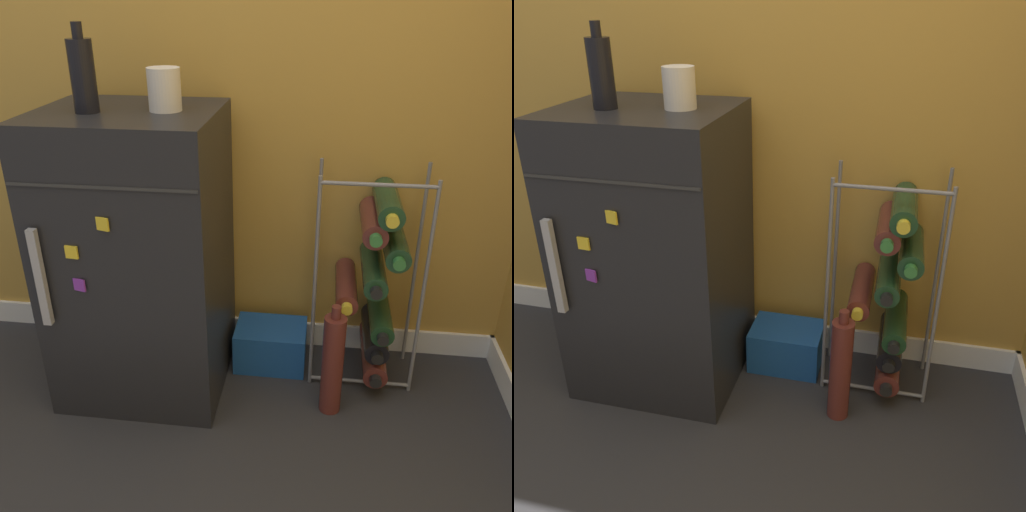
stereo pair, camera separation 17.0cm
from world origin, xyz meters
The scene contains 7 objects.
ground_plane centered at (0.00, 0.00, 0.00)m, with size 14.00×14.00×0.00m, color #28282B.
mini_fridge centered at (-0.31, 0.30, 0.46)m, with size 0.51×0.48×0.91m.
wine_rack centered at (0.43, 0.42, 0.36)m, with size 0.34×0.33×0.73m.
soda_box centered at (0.09, 0.43, 0.07)m, with size 0.25×0.18×0.15m.
fridge_top_cup centered at (-0.19, 0.30, 0.97)m, with size 0.09×0.09×0.11m.
fridge_top_bottle centered at (-0.40, 0.25, 1.01)m, with size 0.07×0.07×0.23m.
loose_bottle_floor centered at (0.30, 0.21, 0.17)m, with size 0.07×0.07×0.38m.
Camera 1 is at (0.25, -1.15, 1.20)m, focal length 38.00 mm.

